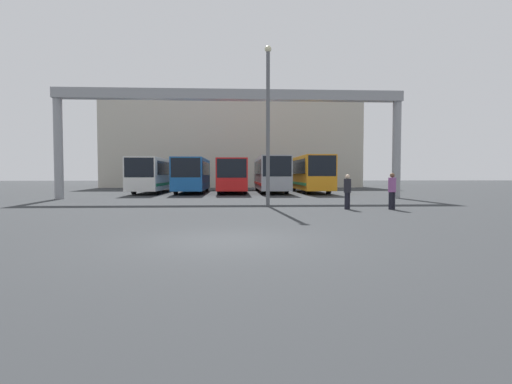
% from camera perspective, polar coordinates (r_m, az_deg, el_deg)
% --- Properties ---
extents(ground_plane, '(200.00, 200.00, 0.00)m').
position_cam_1_polar(ground_plane, '(10.36, -4.38, -6.96)').
color(ground_plane, '#2D3033').
extents(building_backdrop, '(34.04, 12.00, 11.77)m').
position_cam_1_polar(building_backdrop, '(57.50, -3.31, 6.69)').
color(building_backdrop, '#B7B2A3').
rests_on(building_backdrop, ground).
extents(overhead_gantry, '(24.39, 0.80, 7.62)m').
position_cam_1_polar(overhead_gantry, '(28.60, -3.57, 11.67)').
color(overhead_gantry, gray).
rests_on(overhead_gantry, ground).
extents(bus_slot_0, '(2.53, 12.22, 3.13)m').
position_cam_1_polar(bus_slot_0, '(38.61, -14.29, 2.60)').
color(bus_slot_0, silver).
rests_on(bus_slot_0, ground).
extents(bus_slot_1, '(2.57, 10.25, 3.12)m').
position_cam_1_polar(bus_slot_1, '(37.10, -9.06, 2.64)').
color(bus_slot_1, '#1959A5').
rests_on(bus_slot_1, ground).
extents(bus_slot_2, '(2.59, 10.95, 3.06)m').
position_cam_1_polar(bus_slot_2, '(37.24, -3.43, 2.61)').
color(bus_slot_2, red).
rests_on(bus_slot_2, ground).
extents(bus_slot_3, '(2.54, 11.85, 3.28)m').
position_cam_1_polar(bus_slot_3, '(37.84, 2.10, 2.80)').
color(bus_slot_3, '#999EA5').
rests_on(bus_slot_3, ground).
extents(bus_slot_4, '(2.52, 10.60, 3.34)m').
position_cam_1_polar(bus_slot_4, '(37.73, 7.70, 2.83)').
color(bus_slot_4, orange).
rests_on(bus_slot_4, ground).
extents(pedestrian_mid_left, '(0.35, 0.35, 1.71)m').
position_cam_1_polar(pedestrian_mid_left, '(20.03, 12.93, 0.18)').
color(pedestrian_mid_left, black).
rests_on(pedestrian_mid_left, ground).
extents(pedestrian_near_left, '(0.37, 0.37, 1.78)m').
position_cam_1_polar(pedestrian_near_left, '(20.45, 18.86, 0.26)').
color(pedestrian_near_left, black).
rests_on(pedestrian_near_left, ground).
extents(lamp_post, '(0.36, 0.36, 8.51)m').
position_cam_1_polar(lamp_post, '(21.56, 1.72, 10.29)').
color(lamp_post, '#595B60').
rests_on(lamp_post, ground).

